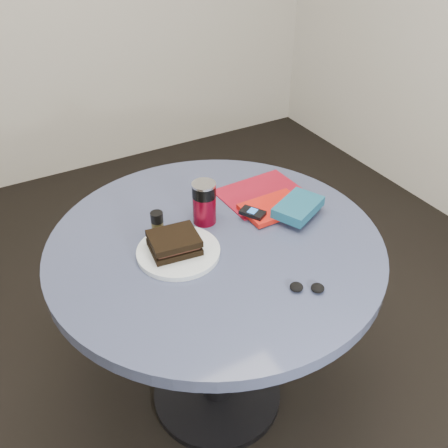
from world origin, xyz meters
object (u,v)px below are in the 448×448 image
plate (178,252)px  sandwich (174,243)px  table (216,281)px  pepper_grinder (157,225)px  headphones (307,288)px  red_book (273,208)px  novel (298,207)px  soda_can (204,203)px  mp3_player (253,213)px  magazine (261,193)px

plate → sandwich: sandwich is taller
table → pepper_grinder: size_ratio=11.62×
table → headphones: headphones is taller
sandwich → red_book: size_ratio=0.76×
pepper_grinder → sandwich: bearing=-84.7°
pepper_grinder → plate: bearing=-80.7°
novel → soda_can: bearing=130.2°
pepper_grinder → novel: 0.44m
soda_can → headphones: size_ratio=1.45×
plate → pepper_grinder: (-0.02, 0.10, 0.04)m
plate → mp3_player: mp3_player is taller
plate → red_book: size_ratio=1.22×
pepper_grinder → headphones: (0.25, -0.41, -0.03)m
red_book → novel: novel is taller
table → novel: (0.29, -0.02, 0.20)m
plate → soda_can: 0.19m
sandwich → table: bearing=-1.7°
sandwich → mp3_player: 0.28m
plate → sandwich: 0.03m
soda_can → sandwich: bearing=-146.2°
plate → headphones: headphones is taller
table → pepper_grinder: bearing=143.8°
red_book → headphones: 0.37m
table → headphones: 0.37m
magazine → red_book: size_ratio=1.39×
sandwich → soda_can: 0.18m
pepper_grinder → red_book: size_ratio=0.44×
pepper_grinder → mp3_player: (0.29, -0.07, -0.02)m
red_book → headphones: bearing=-110.9°
soda_can → mp3_player: size_ratio=1.56×
red_book → pepper_grinder: bearing=170.9°
plate → pepper_grinder: pepper_grinder is taller
novel → mp3_player: bearing=132.3°
sandwich → red_book: bearing=6.5°
table → soda_can: soda_can is taller
mp3_player → soda_can: bearing=153.4°
novel → sandwich: bearing=151.6°
soda_can → mp3_player: (0.13, -0.07, -0.04)m
novel → magazine: bearing=73.5°
plate → soda_can: (0.14, 0.11, 0.06)m
plate → magazine: size_ratio=0.88×
red_book → novel: (0.05, -0.06, 0.02)m
table → headphones: bearing=-70.7°
headphones → pepper_grinder: bearing=121.1°
pepper_grinder → red_book: bearing=-8.5°
pepper_grinder → soda_can: bearing=0.6°
sandwich → mp3_player: (0.28, 0.03, -0.01)m
soda_can → headphones: 0.42m
novel → headphones: novel is taller
table → mp3_player: 0.25m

